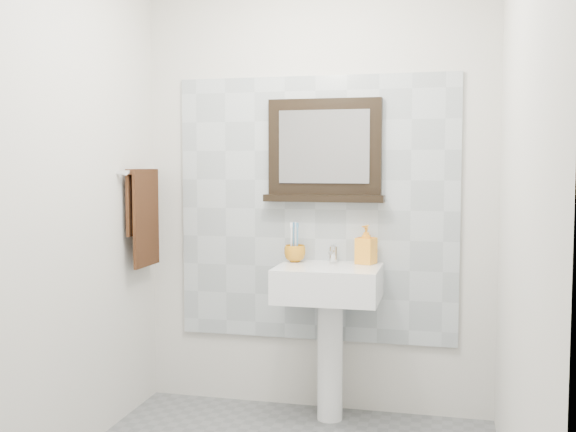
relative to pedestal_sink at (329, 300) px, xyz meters
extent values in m
cube|color=silver|center=(-0.12, 0.23, 0.57)|extent=(2.00, 0.01, 2.50)
cube|color=silver|center=(-0.12, -1.97, 0.57)|extent=(2.00, 0.01, 2.50)
cube|color=silver|center=(-1.12, -0.87, 0.57)|extent=(0.01, 2.20, 2.50)
cube|color=silver|center=(0.88, -0.87, 0.57)|extent=(0.01, 2.20, 2.50)
cube|color=#A4ADB2|center=(-0.12, 0.21, 0.47)|extent=(1.60, 0.02, 1.50)
cylinder|color=white|center=(0.00, 0.05, -0.34)|extent=(0.14, 0.14, 0.68)
cube|color=white|center=(0.00, -0.01, 0.09)|extent=(0.55, 0.44, 0.18)
cylinder|color=silver|center=(0.00, -0.03, 0.17)|extent=(0.32, 0.32, 0.02)
cylinder|color=#4C4C4F|center=(0.00, -0.03, 0.18)|extent=(0.04, 0.04, 0.00)
cylinder|color=silver|center=(0.00, 0.14, 0.23)|extent=(0.04, 0.04, 0.09)
cylinder|color=silver|center=(0.00, 0.09, 0.25)|extent=(0.02, 0.10, 0.02)
cube|color=silver|center=(0.00, 0.15, 0.28)|extent=(0.02, 0.07, 0.01)
imported|color=#C47A17|center=(-0.21, 0.11, 0.23)|extent=(0.16, 0.16, 0.09)
cylinder|color=white|center=(-0.23, 0.10, 0.29)|extent=(0.01, 0.01, 0.19)
cube|color=white|center=(-0.23, 0.10, 0.39)|extent=(0.01, 0.01, 0.03)
cylinder|color=teal|center=(-0.20, 0.10, 0.29)|extent=(0.01, 0.01, 0.19)
cube|color=teal|center=(-0.20, 0.10, 0.39)|extent=(0.01, 0.01, 0.03)
cylinder|color=white|center=(-0.21, 0.13, 0.29)|extent=(0.01, 0.01, 0.19)
cube|color=white|center=(-0.21, 0.13, 0.39)|extent=(0.01, 0.01, 0.03)
cylinder|color=teal|center=(-0.22, 0.12, 0.29)|extent=(0.01, 0.01, 0.19)
cube|color=teal|center=(-0.22, 0.12, 0.39)|extent=(0.01, 0.01, 0.03)
imported|color=orange|center=(0.18, 0.12, 0.29)|extent=(0.12, 0.12, 0.21)
cube|color=black|center=(-0.06, 0.19, 0.83)|extent=(0.64, 0.06, 0.53)
cube|color=#99999E|center=(-0.06, 0.16, 0.83)|extent=(0.51, 0.01, 0.41)
cube|color=black|center=(-0.06, 0.17, 0.54)|extent=(0.68, 0.11, 0.04)
cylinder|color=silver|center=(-1.06, -0.04, 0.68)|extent=(0.03, 0.40, 0.03)
cylinder|color=silver|center=(-1.09, -0.23, 0.68)|extent=(0.05, 0.02, 0.02)
cylinder|color=silver|center=(-1.09, 0.15, 0.68)|extent=(0.05, 0.02, 0.02)
cube|color=black|center=(-1.04, -0.04, 0.41)|extent=(0.02, 0.30, 0.52)
cube|color=black|center=(-1.08, -0.04, 0.50)|extent=(0.02, 0.30, 0.34)
cube|color=black|center=(-1.06, -0.04, 0.69)|extent=(0.06, 0.30, 0.03)
camera|label=1|loc=(0.62, -3.53, 0.72)|focal=42.00mm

